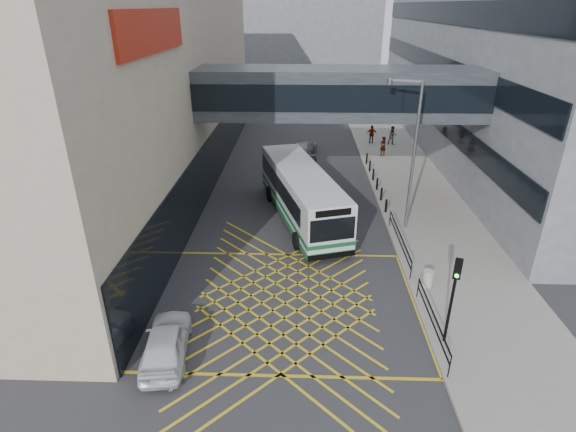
# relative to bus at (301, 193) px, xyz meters

# --- Properties ---
(ground) EXTENTS (120.00, 120.00, 0.00)m
(ground) POSITION_rel_bus_xyz_m (-0.66, -9.27, -1.77)
(ground) COLOR #333335
(building_whsmith) EXTENTS (24.17, 42.00, 16.00)m
(building_whsmith) POSITION_rel_bus_xyz_m (-18.64, 6.73, 6.23)
(building_whsmith) COLOR #B7A78D
(building_whsmith) RESTS_ON ground
(building_far) EXTENTS (28.00, 16.00, 18.00)m
(building_far) POSITION_rel_bus_xyz_m (-2.66, 50.73, 7.23)
(building_far) COLOR slate
(building_far) RESTS_ON ground
(skybridge) EXTENTS (20.00, 4.10, 3.00)m
(skybridge) POSITION_rel_bus_xyz_m (2.34, 2.73, 5.73)
(skybridge) COLOR #34393E
(skybridge) RESTS_ON ground
(pavement) EXTENTS (6.00, 54.00, 0.16)m
(pavement) POSITION_rel_bus_xyz_m (8.34, 5.73, -1.69)
(pavement) COLOR gray
(pavement) RESTS_ON ground
(box_junction) EXTENTS (12.00, 9.00, 0.01)m
(box_junction) POSITION_rel_bus_xyz_m (-0.66, -9.27, -1.76)
(box_junction) COLOR gold
(box_junction) RESTS_ON ground
(bus) EXTENTS (5.86, 12.03, 3.29)m
(bus) POSITION_rel_bus_xyz_m (0.00, 0.00, 0.00)
(bus) COLOR silver
(bus) RESTS_ON ground
(car_white) EXTENTS (2.36, 4.64, 1.42)m
(car_white) POSITION_rel_bus_xyz_m (-5.16, -12.84, -1.06)
(car_white) COLOR silver
(car_white) RESTS_ON ground
(car_dark) EXTENTS (1.94, 4.25, 1.30)m
(car_dark) POSITION_rel_bus_xyz_m (0.47, 9.55, -1.12)
(car_dark) COLOR black
(car_dark) RESTS_ON ground
(car_silver) EXTENTS (2.88, 4.98, 1.45)m
(car_silver) POSITION_rel_bus_xyz_m (0.14, 13.36, -1.04)
(car_silver) COLOR gray
(car_silver) RESTS_ON ground
(traffic_light) EXTENTS (0.32, 0.47, 3.97)m
(traffic_light) POSITION_rel_bus_xyz_m (5.88, -11.89, 0.98)
(traffic_light) COLOR black
(traffic_light) RESTS_ON pavement
(street_lamp) EXTENTS (1.96, 0.79, 8.74)m
(street_lamp) POSITION_rel_bus_xyz_m (6.23, -1.41, 3.37)
(street_lamp) COLOR slate
(street_lamp) RESTS_ON pavement
(litter_bin) EXTENTS (0.49, 0.49, 0.85)m
(litter_bin) POSITION_rel_bus_xyz_m (6.18, -7.85, -1.18)
(litter_bin) COLOR #ADA89E
(litter_bin) RESTS_ON pavement
(kerb_railings) EXTENTS (0.05, 12.54, 1.00)m
(kerb_railings) POSITION_rel_bus_xyz_m (5.49, -7.49, -0.89)
(kerb_railings) COLOR black
(kerb_railings) RESTS_ON pavement
(bollards) EXTENTS (0.14, 10.14, 0.90)m
(bollards) POSITION_rel_bus_xyz_m (5.59, 5.73, -1.16)
(bollards) COLOR black
(bollards) RESTS_ON pavement
(pedestrian_a) EXTENTS (0.84, 0.76, 1.73)m
(pedestrian_a) POSITION_rel_bus_xyz_m (7.31, 13.09, -0.74)
(pedestrian_a) COLOR gray
(pedestrian_a) RESTS_ON pavement
(pedestrian_b) EXTENTS (0.90, 0.55, 1.80)m
(pedestrian_b) POSITION_rel_bus_xyz_m (8.80, 16.64, -0.71)
(pedestrian_b) COLOR gray
(pedestrian_b) RESTS_ON pavement
(pedestrian_c) EXTENTS (1.05, 0.54, 1.74)m
(pedestrian_c) POSITION_rel_bus_xyz_m (6.87, 17.18, -0.74)
(pedestrian_c) COLOR gray
(pedestrian_c) RESTS_ON pavement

